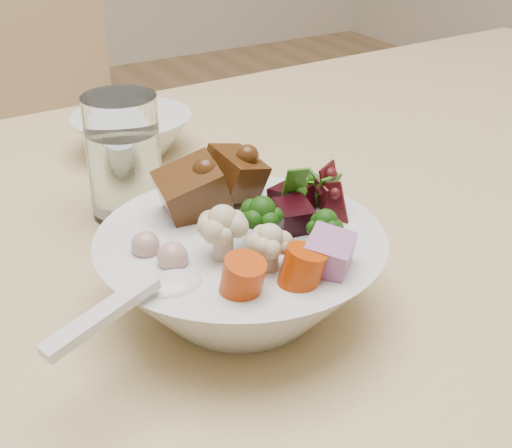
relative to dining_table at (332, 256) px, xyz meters
name	(u,v)px	position (x,y,z in m)	size (l,w,h in m)	color
dining_table	(332,256)	(0.00, 0.00, 0.00)	(1.62, 0.95, 0.75)	tan
chair_far	(57,164)	(-0.13, 0.71, -0.12)	(0.56, 0.56, 0.97)	tan
food_bowl	(242,266)	(-0.19, -0.13, 0.12)	(0.24, 0.24, 0.13)	silver
soup_spoon	(155,293)	(-0.29, -0.17, 0.15)	(0.13, 0.06, 0.03)	silver
water_glass	(124,162)	(-0.21, 0.08, 0.14)	(0.08, 0.08, 0.13)	white
side_bowl	(133,134)	(-0.14, 0.23, 0.10)	(0.15, 0.15, 0.05)	silver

